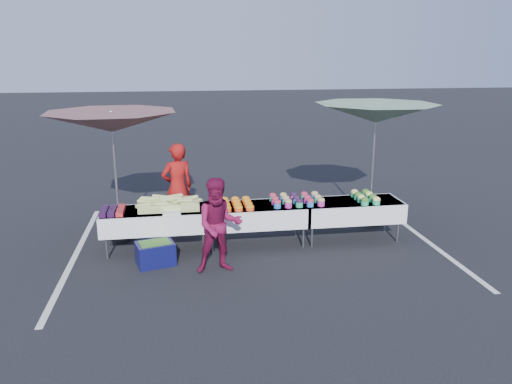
{
  "coord_description": "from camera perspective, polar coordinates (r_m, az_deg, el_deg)",
  "views": [
    {
      "loc": [
        -1.32,
        -8.52,
        3.39
      ],
      "look_at": [
        0.0,
        0.0,
        1.0
      ],
      "focal_mm": 35.0,
      "sensor_mm": 36.0,
      "label": 1
    }
  ],
  "objects": [
    {
      "name": "corn_pile",
      "position": [
        8.94,
        -9.92,
        -1.32
      ],
      "size": [
        1.16,
        0.57,
        0.26
      ],
      "color": "#96B65D",
      "rests_on": "table_left"
    },
    {
      "name": "potato_cups",
      "position": [
        9.13,
        4.66,
        -0.83
      ],
      "size": [
        0.94,
        0.58,
        0.16
      ],
      "color": "blue",
      "rests_on": "table_right"
    },
    {
      "name": "vendor",
      "position": [
        9.85,
        -8.95,
        0.52
      ],
      "size": [
        0.74,
        0.61,
        1.75
      ],
      "primitive_type": "imported",
      "rotation": [
        0.0,
        0.0,
        3.49
      ],
      "color": "#9C1311",
      "rests_on": "ground"
    },
    {
      "name": "stripe_left",
      "position": [
        9.36,
        -19.89,
        -6.7
      ],
      "size": [
        0.1,
        5.0,
        0.0
      ],
      "primitive_type": "cube",
      "color": "silver",
      "rests_on": "ground"
    },
    {
      "name": "bean_baskets",
      "position": [
        9.51,
        12.38,
        -0.54
      ],
      "size": [
        0.36,
        0.68,
        0.15
      ],
      "color": "#2BAF71",
      "rests_on": "table_right"
    },
    {
      "name": "berry_punnets",
      "position": [
        8.93,
        -16.08,
        -2.06
      ],
      "size": [
        0.4,
        0.54,
        0.08
      ],
      "color": "black",
      "rests_on": "table_left"
    },
    {
      "name": "ground",
      "position": [
        9.26,
        0.0,
        -5.97
      ],
      "size": [
        80.0,
        80.0,
        0.0
      ],
      "primitive_type": "plane",
      "color": "black"
    },
    {
      "name": "umbrella_right",
      "position": [
        10.13,
        13.56,
        8.65
      ],
      "size": [
        3.13,
        3.13,
        2.49
      ],
      "rotation": [
        0.0,
        0.0,
        0.36
      ],
      "color": "black",
      "rests_on": "ground"
    },
    {
      "name": "customer",
      "position": [
        7.92,
        -4.24,
        -3.85
      ],
      "size": [
        0.79,
        0.63,
        1.54
      ],
      "primitive_type": "imported",
      "rotation": [
        0.0,
        0.0,
        0.07
      ],
      "color": "maroon",
      "rests_on": "ground"
    },
    {
      "name": "plastic_bags",
      "position": [
        8.63,
        -9.6,
        -2.38
      ],
      "size": [
        0.3,
        0.25,
        0.05
      ],
      "primitive_type": "cube",
      "color": "white",
      "rests_on": "table_left"
    },
    {
      "name": "umbrella_left",
      "position": [
        9.29,
        -16.18,
        7.6
      ],
      "size": [
        3.01,
        3.01,
        2.44
      ],
      "rotation": [
        0.0,
        0.0,
        -0.32
      ],
      "color": "black",
      "rests_on": "ground"
    },
    {
      "name": "storage_bin",
      "position": [
        8.5,
        -11.43,
        -6.84
      ],
      "size": [
        0.7,
        0.58,
        0.39
      ],
      "rotation": [
        0.0,
        0.0,
        0.27
      ],
      "color": "#0D0E43",
      "rests_on": "ground"
    },
    {
      "name": "table_left",
      "position": [
        8.98,
        -11.44,
        -3.03
      ],
      "size": [
        1.86,
        0.81,
        0.75
      ],
      "color": "white",
      "rests_on": "ground"
    },
    {
      "name": "table_center",
      "position": [
        9.06,
        0.0,
        -2.54
      ],
      "size": [
        1.86,
        0.81,
        0.75
      ],
      "color": "white",
      "rests_on": "ground"
    },
    {
      "name": "carrot_bowls",
      "position": [
        8.95,
        -2.21,
        -1.34
      ],
      "size": [
        0.55,
        0.69,
        0.11
      ],
      "color": "#F84D1B",
      "rests_on": "table_center"
    },
    {
      "name": "stripe_right",
      "position": [
        10.22,
        18.09,
        -4.66
      ],
      "size": [
        0.1,
        5.0,
        0.0
      ],
      "primitive_type": "cube",
      "color": "silver",
      "rests_on": "ground"
    },
    {
      "name": "table_right",
      "position": [
        9.49,
        10.81,
        -1.98
      ],
      "size": [
        1.86,
        0.81,
        0.75
      ],
      "color": "white",
      "rests_on": "ground"
    }
  ]
}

